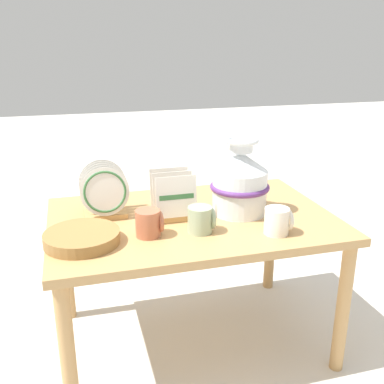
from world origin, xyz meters
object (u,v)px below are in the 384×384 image
ceramic_vase (240,181)px  mug_cream_glaze (278,221)px  dish_rack_round_plates (104,194)px  dish_rack_square_plates (173,203)px  wicker_charger_stack (82,238)px  mug_terracotta_glaze (149,223)px  mug_sage_glaze (201,219)px

ceramic_vase → mug_cream_glaze: 0.27m
dish_rack_round_plates → dish_rack_square_plates: 0.29m
dish_rack_square_plates → wicker_charger_stack: bearing=-156.2°
ceramic_vase → mug_terracotta_glaze: bearing=-161.7°
dish_rack_square_plates → mug_cream_glaze: size_ratio=1.86×
ceramic_vase → mug_cream_glaze: ceramic_vase is taller
dish_rack_square_plates → mug_terracotta_glaze: dish_rack_square_plates is taller
dish_rack_round_plates → mug_sage_glaze: dish_rack_round_plates is taller
mug_sage_glaze → mug_cream_glaze: (0.28, -0.09, 0.00)m
mug_cream_glaze → ceramic_vase: bearing=104.2°
dish_rack_round_plates → mug_terracotta_glaze: 0.30m
dish_rack_square_plates → mug_terracotta_glaze: (-0.13, -0.17, -0.01)m
dish_rack_round_plates → mug_cream_glaze: bearing=-30.3°
mug_sage_glaze → mug_cream_glaze: 0.30m
wicker_charger_stack → mug_sage_glaze: (0.45, -0.02, 0.03)m
ceramic_vase → mug_terracotta_glaze: ceramic_vase is taller
dish_rack_round_plates → mug_sage_glaze: bearing=-38.4°
ceramic_vase → wicker_charger_stack: ceramic_vase is taller
mug_terracotta_glaze → mug_cream_glaze: (0.48, -0.11, 0.00)m
ceramic_vase → wicker_charger_stack: size_ratio=1.18×
mug_terracotta_glaze → wicker_charger_stack: bearing=180.0°
dish_rack_round_plates → mug_sage_glaze: size_ratio=2.16×
mug_sage_glaze → wicker_charger_stack: bearing=177.7°
wicker_charger_stack → mug_cream_glaze: 0.74m
dish_rack_square_plates → dish_rack_round_plates: bearing=162.9°
wicker_charger_stack → mug_sage_glaze: 0.46m
dish_rack_square_plates → wicker_charger_stack: size_ratio=0.69×
mug_cream_glaze → dish_rack_round_plates: bearing=149.7°
dish_rack_round_plates → mug_sage_glaze: (0.35, -0.27, -0.04)m
mug_sage_glaze → mug_terracotta_glaze: same height
dish_rack_square_plates → wicker_charger_stack: (-0.39, -0.17, -0.04)m
mug_sage_glaze → ceramic_vase: bearing=35.7°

